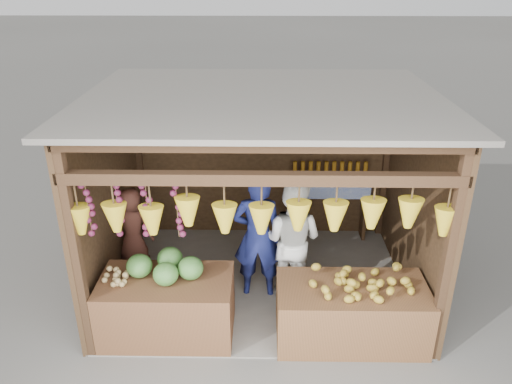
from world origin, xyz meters
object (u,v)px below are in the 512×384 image
man_standing (258,236)px  woman_standing (292,239)px  counter_left (168,307)px  vendor_seated (133,227)px  counter_right (351,313)px

man_standing → woman_standing: bearing=179.2°
counter_left → vendor_seated: (-0.65, 1.16, 0.44)m
counter_left → woman_standing: woman_standing is taller
man_standing → counter_left: bearing=39.1°
counter_left → counter_right: counter_left is taller
woman_standing → vendor_seated: size_ratio=1.51×
counter_right → vendor_seated: bearing=156.9°
woman_standing → vendor_seated: (-2.15, 0.34, -0.02)m
vendor_seated → man_standing: bearing=-173.2°
counter_right → vendor_seated: size_ratio=1.55×
man_standing → vendor_seated: size_ratio=1.58×
man_standing → woman_standing: 0.45m
counter_left → man_standing: bearing=38.3°
counter_right → man_standing: size_ratio=0.99×
counter_right → man_standing: 1.50m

